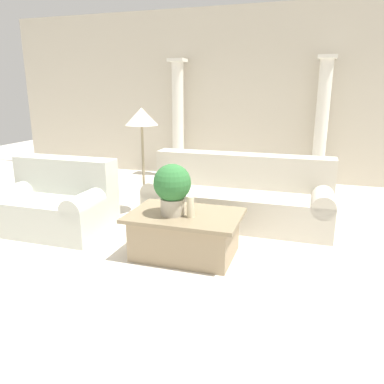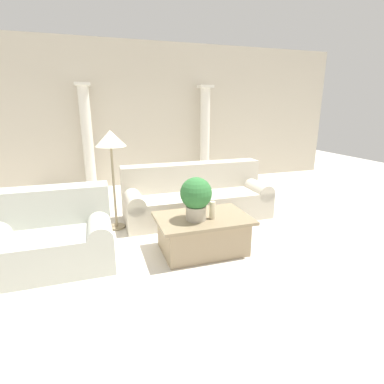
{
  "view_description": "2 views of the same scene",
  "coord_description": "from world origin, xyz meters",
  "px_view_note": "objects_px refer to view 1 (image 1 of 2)",
  "views": [
    {
      "loc": [
        1.31,
        -3.92,
        1.73
      ],
      "look_at": [
        0.05,
        0.01,
        0.59
      ],
      "focal_mm": 35.0,
      "sensor_mm": 36.0,
      "label": 1
    },
    {
      "loc": [
        -1.13,
        -3.73,
        1.81
      ],
      "look_at": [
        0.09,
        -0.03,
        0.69
      ],
      "focal_mm": 28.0,
      "sensor_mm": 36.0,
      "label": 2
    }
  ],
  "objects_px": {
    "coffee_table": "(185,234)",
    "floor_lamp": "(142,123)",
    "sofa_long": "(239,197)",
    "potted_plant": "(172,187)",
    "loveseat": "(57,202)"
  },
  "relations": [
    {
      "from": "sofa_long",
      "to": "floor_lamp",
      "type": "distance_m",
      "value": 1.63
    },
    {
      "from": "coffee_table",
      "to": "potted_plant",
      "type": "bearing_deg",
      "value": -149.55
    },
    {
      "from": "coffee_table",
      "to": "potted_plant",
      "type": "xyz_separation_m",
      "value": [
        -0.11,
        -0.07,
        0.53
      ]
    },
    {
      "from": "loveseat",
      "to": "coffee_table",
      "type": "xyz_separation_m",
      "value": [
        1.79,
        -0.24,
        -0.11
      ]
    },
    {
      "from": "potted_plant",
      "to": "floor_lamp",
      "type": "distance_m",
      "value": 1.57
    },
    {
      "from": "loveseat",
      "to": "potted_plant",
      "type": "height_order",
      "value": "potted_plant"
    },
    {
      "from": "coffee_table",
      "to": "floor_lamp",
      "type": "xyz_separation_m",
      "value": [
        -1.0,
        1.13,
        1.05
      ]
    },
    {
      "from": "coffee_table",
      "to": "potted_plant",
      "type": "relative_size",
      "value": 2.2
    },
    {
      "from": "sofa_long",
      "to": "potted_plant",
      "type": "xyz_separation_m",
      "value": [
        -0.45,
        -1.29,
        0.42
      ]
    },
    {
      "from": "sofa_long",
      "to": "potted_plant",
      "type": "height_order",
      "value": "potted_plant"
    },
    {
      "from": "sofa_long",
      "to": "loveseat",
      "type": "relative_size",
      "value": 1.76
    },
    {
      "from": "sofa_long",
      "to": "coffee_table",
      "type": "distance_m",
      "value": 1.27
    },
    {
      "from": "sofa_long",
      "to": "loveseat",
      "type": "height_order",
      "value": "same"
    },
    {
      "from": "sofa_long",
      "to": "loveseat",
      "type": "xyz_separation_m",
      "value": [
        -2.12,
        -0.98,
        0.01
      ]
    },
    {
      "from": "sofa_long",
      "to": "potted_plant",
      "type": "relative_size",
      "value": 4.5
    }
  ]
}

